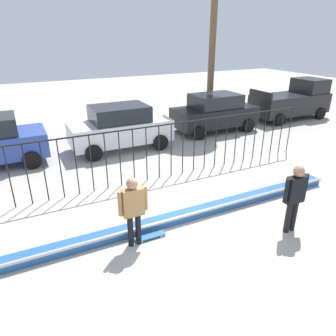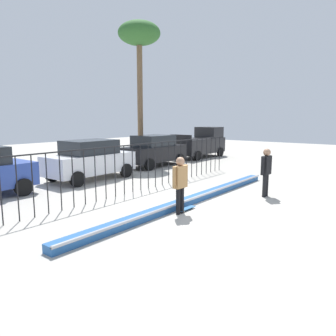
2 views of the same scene
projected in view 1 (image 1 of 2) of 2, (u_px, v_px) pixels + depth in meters
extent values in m
plane|color=#ADA89E|center=(181.00, 234.00, 8.03)|extent=(60.00, 60.00, 0.00)
cube|color=#235699|center=(171.00, 219.00, 8.45)|extent=(11.00, 0.36, 0.22)
cylinder|color=#B2B2B7|center=(174.00, 219.00, 8.26)|extent=(11.00, 0.09, 0.09)
cylinder|color=black|center=(9.00, 178.00, 8.87)|extent=(0.04, 0.04, 1.92)
cylinder|color=black|center=(27.00, 175.00, 9.06)|extent=(0.04, 0.04, 1.92)
cylinder|color=black|center=(44.00, 172.00, 9.25)|extent=(0.04, 0.04, 1.92)
cylinder|color=black|center=(61.00, 169.00, 9.44)|extent=(0.04, 0.04, 1.92)
cylinder|color=black|center=(76.00, 166.00, 9.63)|extent=(0.04, 0.04, 1.92)
cylinder|color=black|center=(91.00, 164.00, 9.82)|extent=(0.04, 0.04, 1.92)
cylinder|color=black|center=(106.00, 161.00, 10.01)|extent=(0.04, 0.04, 1.92)
cylinder|color=black|center=(120.00, 159.00, 10.20)|extent=(0.04, 0.04, 1.92)
cylinder|color=black|center=(133.00, 157.00, 10.39)|extent=(0.04, 0.04, 1.92)
cylinder|color=black|center=(147.00, 154.00, 10.58)|extent=(0.04, 0.04, 1.92)
cylinder|color=black|center=(159.00, 152.00, 10.77)|extent=(0.04, 0.04, 1.92)
cylinder|color=black|center=(171.00, 150.00, 10.96)|extent=(0.04, 0.04, 1.92)
cylinder|color=black|center=(183.00, 148.00, 11.15)|extent=(0.04, 0.04, 1.92)
cylinder|color=black|center=(194.00, 146.00, 11.34)|extent=(0.04, 0.04, 1.92)
cylinder|color=black|center=(205.00, 144.00, 11.53)|extent=(0.04, 0.04, 1.92)
cylinder|color=black|center=(216.00, 142.00, 11.72)|extent=(0.04, 0.04, 1.92)
cylinder|color=black|center=(226.00, 141.00, 11.91)|extent=(0.04, 0.04, 1.92)
cylinder|color=black|center=(236.00, 139.00, 12.10)|extent=(0.04, 0.04, 1.92)
cylinder|color=black|center=(245.00, 137.00, 12.29)|extent=(0.04, 0.04, 1.92)
cylinder|color=black|center=(255.00, 136.00, 12.48)|extent=(0.04, 0.04, 1.92)
cylinder|color=black|center=(264.00, 134.00, 12.67)|extent=(0.04, 0.04, 1.92)
cylinder|color=black|center=(273.00, 133.00, 12.86)|extent=(0.04, 0.04, 1.92)
cylinder|color=black|center=(281.00, 131.00, 13.05)|extent=(0.04, 0.04, 1.92)
cylinder|color=black|center=(289.00, 130.00, 13.24)|extent=(0.04, 0.04, 1.92)
cube|color=black|center=(132.00, 129.00, 10.02)|extent=(14.00, 0.04, 0.04)
cylinder|color=black|center=(130.00, 231.00, 7.44)|extent=(0.14, 0.14, 0.82)
cylinder|color=black|center=(138.00, 229.00, 7.52)|extent=(0.14, 0.14, 0.82)
cube|color=#A87A47|center=(133.00, 202.00, 7.18)|extent=(0.50, 0.22, 0.68)
sphere|color=#A87A5B|center=(132.00, 183.00, 6.99)|extent=(0.27, 0.27, 0.27)
cylinder|color=#A87A47|center=(120.00, 204.00, 7.04)|extent=(0.11, 0.11, 0.61)
cylinder|color=#A87A47|center=(145.00, 198.00, 7.29)|extent=(0.11, 0.11, 0.61)
cube|color=#26598C|center=(150.00, 236.00, 7.83)|extent=(0.80, 0.20, 0.02)
cylinder|color=silver|center=(159.00, 233.00, 8.01)|extent=(0.05, 0.03, 0.05)
cylinder|color=silver|center=(161.00, 236.00, 7.89)|extent=(0.05, 0.03, 0.05)
cylinder|color=silver|center=(139.00, 239.00, 7.79)|extent=(0.05, 0.03, 0.05)
cylinder|color=silver|center=(141.00, 242.00, 7.67)|extent=(0.05, 0.03, 0.05)
cylinder|color=black|center=(288.00, 217.00, 7.96)|extent=(0.14, 0.14, 0.85)
cylinder|color=black|center=(294.00, 216.00, 8.04)|extent=(0.14, 0.14, 0.85)
cube|color=black|center=(296.00, 189.00, 7.69)|extent=(0.51, 0.22, 0.70)
sphere|color=#A87A5B|center=(299.00, 171.00, 7.50)|extent=(0.28, 0.28, 0.28)
cylinder|color=black|center=(287.00, 191.00, 7.55)|extent=(0.11, 0.11, 0.63)
cylinder|color=black|center=(305.00, 186.00, 7.80)|extent=(0.11, 0.11, 0.63)
cylinder|color=black|center=(28.00, 145.00, 13.31)|extent=(0.68, 0.22, 0.68)
cylinder|color=black|center=(32.00, 160.00, 11.75)|extent=(0.68, 0.22, 0.68)
cube|color=silver|center=(120.00, 131.00, 13.65)|extent=(4.30, 1.90, 0.90)
cube|color=#1E2328|center=(119.00, 113.00, 13.34)|extent=(2.37, 1.71, 0.66)
cylinder|color=black|center=(144.00, 131.00, 15.20)|extent=(0.68, 0.22, 0.68)
cylinder|color=black|center=(160.00, 142.00, 13.64)|extent=(0.68, 0.22, 0.68)
cylinder|color=black|center=(83.00, 139.00, 14.01)|extent=(0.68, 0.22, 0.68)
cylinder|color=black|center=(93.00, 153.00, 12.45)|extent=(0.68, 0.22, 0.68)
cube|color=black|center=(215.00, 116.00, 16.12)|extent=(4.30, 1.90, 0.90)
cube|color=#1E2328|center=(215.00, 101.00, 15.81)|extent=(2.37, 1.71, 0.66)
cylinder|color=black|center=(226.00, 117.00, 17.68)|extent=(0.68, 0.22, 0.68)
cylinder|color=black|center=(248.00, 125.00, 16.12)|extent=(0.68, 0.22, 0.68)
cylinder|color=black|center=(181.00, 123.00, 16.49)|extent=(0.68, 0.22, 0.68)
cylinder|color=black|center=(200.00, 133.00, 14.93)|extent=(0.68, 0.22, 0.68)
cube|color=black|center=(289.00, 104.00, 18.42)|extent=(4.70, 1.90, 1.10)
cube|color=black|center=(310.00, 85.00, 18.63)|extent=(1.50, 1.75, 0.80)
cube|color=black|center=(261.00, 94.00, 17.20)|extent=(0.12, 1.75, 0.36)
cylinder|color=black|center=(295.00, 107.00, 20.07)|extent=(0.68, 0.22, 0.68)
cylinder|color=black|center=(320.00, 113.00, 18.51)|extent=(0.68, 0.22, 0.68)
cylinder|color=black|center=(256.00, 112.00, 18.77)|extent=(0.68, 0.22, 0.68)
cylinder|color=black|center=(280.00, 120.00, 17.21)|extent=(0.68, 0.22, 0.68)
cylinder|color=brown|center=(212.00, 52.00, 16.93)|extent=(0.36, 0.36, 7.54)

